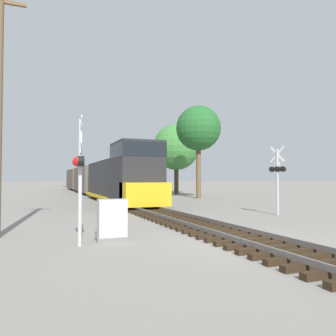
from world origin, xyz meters
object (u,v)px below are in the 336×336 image
relay_cabinet (112,220)px  tree_far_right (198,129)px  tree_mid_background (176,147)px  crossing_signal_near (79,167)px  freight_train (93,179)px  crossing_signal_far (278,173)px

relay_cabinet → tree_far_right: bearing=56.2°
tree_mid_background → crossing_signal_near: bearing=-118.0°
freight_train → tree_mid_background: bearing=-12.3°
crossing_signal_near → tree_far_right: size_ratio=0.41×
crossing_signal_far → tree_far_right: tree_far_right is taller
relay_cabinet → crossing_signal_far: bearing=21.1°
crossing_signal_near → tree_mid_background: 33.65m
crossing_signal_far → relay_cabinet: crossing_signal_far is taller
freight_train → tree_far_right: tree_far_right is taller
crossing_signal_near → tree_mid_background: (15.69, 29.52, 3.79)m
crossing_signal_far → tree_far_right: bearing=-26.6°
crossing_signal_near → tree_far_right: (14.25, 20.15, 4.84)m
crossing_signal_far → tree_mid_background: (4.27, 24.94, 3.80)m
crossing_signal_near → tree_far_right: bearing=147.6°
freight_train → crossing_signal_far: bearing=-77.0°
relay_cabinet → tree_far_right: size_ratio=0.14×
freight_train → tree_mid_background: tree_mid_background is taller
crossing_signal_near → freight_train: bearing=173.6°
freight_train → tree_mid_background: (10.54, -2.29, 4.25)m
relay_cabinet → tree_far_right: (13.09, 19.53, 6.59)m
tree_mid_background → relay_cabinet: bearing=-116.7°
freight_train → relay_cabinet: (-4.00, -31.20, -1.28)m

